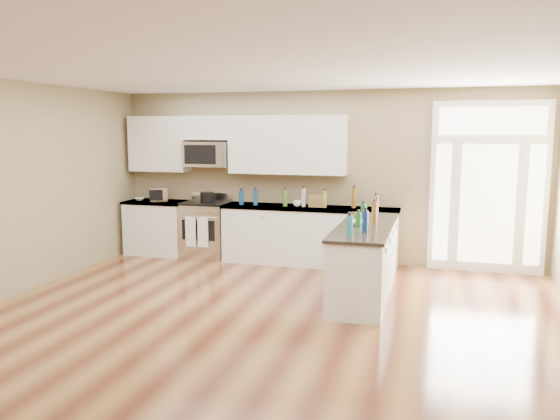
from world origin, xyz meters
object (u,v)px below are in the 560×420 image
(stockpot, at_px, (207,197))
(toaster_oven, at_px, (160,194))
(peninsula_cabinet, at_px, (365,263))
(kitchen_range, at_px, (206,229))

(stockpot, height_order, toaster_oven, toaster_oven)
(stockpot, distance_m, toaster_oven, 0.88)
(peninsula_cabinet, height_order, stockpot, stockpot)
(kitchen_range, relative_size, toaster_oven, 3.75)
(toaster_oven, bearing_deg, peninsula_cabinet, -45.19)
(stockpot, bearing_deg, toaster_oven, -177.31)
(stockpot, xyz_separation_m, toaster_oven, (-0.88, -0.04, 0.02))
(peninsula_cabinet, distance_m, kitchen_range, 3.23)
(kitchen_range, xyz_separation_m, stockpot, (0.05, -0.01, 0.56))
(peninsula_cabinet, relative_size, toaster_oven, 8.06)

